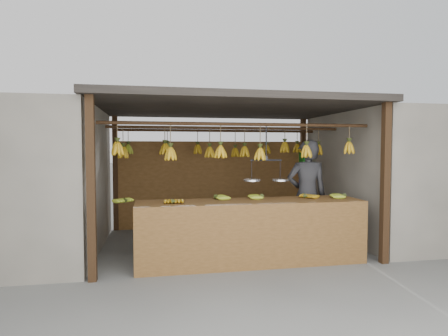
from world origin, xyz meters
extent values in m
plane|color=#5B5B57|center=(0.00, 0.00, 0.00)|extent=(80.00, 80.00, 0.00)
cube|color=black|center=(-2.00, -1.50, 1.15)|extent=(0.10, 0.10, 2.30)
cube|color=black|center=(2.00, -1.50, 1.15)|extent=(0.10, 0.10, 2.30)
cube|color=black|center=(-2.00, 1.50, 1.15)|extent=(0.10, 0.10, 2.30)
cube|color=black|center=(2.00, 1.50, 1.15)|extent=(0.10, 0.10, 2.30)
cube|color=black|center=(0.00, 0.00, 2.35)|extent=(4.30, 3.30, 0.10)
cylinder|color=black|center=(0.00, -1.00, 2.00)|extent=(4.00, 0.05, 0.05)
cylinder|color=black|center=(0.00, 0.00, 2.00)|extent=(4.00, 0.05, 0.05)
cylinder|color=black|center=(0.00, 1.00, 2.00)|extent=(4.00, 0.05, 0.05)
cube|color=brown|center=(0.00, 1.50, 0.90)|extent=(4.00, 0.06, 1.80)
cube|color=slate|center=(3.60, 0.00, 1.15)|extent=(3.00, 3.00, 2.30)
cube|color=brown|center=(0.12, -1.10, 0.86)|extent=(3.25, 0.72, 0.08)
cube|color=brown|center=(0.12, -1.46, 0.45)|extent=(3.25, 0.04, 0.90)
cube|color=black|center=(-1.40, -1.41, 0.41)|extent=(0.07, 0.07, 0.82)
cube|color=black|center=(1.65, -1.41, 0.41)|extent=(0.07, 0.07, 0.82)
cube|color=black|center=(-1.40, -0.79, 0.41)|extent=(0.07, 0.07, 0.82)
cube|color=black|center=(1.65, -0.79, 0.41)|extent=(0.07, 0.07, 0.82)
ellipsoid|color=#92A523|center=(-1.61, -1.03, 0.93)|extent=(0.29, 0.30, 0.06)
ellipsoid|color=#B08012|center=(-0.98, -1.26, 0.93)|extent=(0.19, 0.25, 0.06)
ellipsoid|color=#92A523|center=(-0.34, -0.91, 0.93)|extent=(0.26, 0.21, 0.06)
ellipsoid|color=#92A523|center=(0.34, -0.94, 0.93)|extent=(0.25, 0.20, 0.06)
ellipsoid|color=#B08012|center=(1.00, -1.05, 0.93)|extent=(0.30, 0.29, 0.06)
ellipsoid|color=#92A523|center=(1.58, -1.10, 0.93)|extent=(0.28, 0.23, 0.06)
ellipsoid|color=#B08012|center=(-1.73, -0.95, 1.65)|extent=(0.16, 0.16, 0.28)
ellipsoid|color=#B08012|center=(-1.01, -0.99, 1.57)|extent=(0.16, 0.16, 0.28)
ellipsoid|color=#B08012|center=(-0.29, -0.97, 1.60)|extent=(0.16, 0.16, 0.28)
ellipsoid|color=#B08012|center=(0.29, -1.01, 1.57)|extent=(0.16, 0.16, 0.28)
ellipsoid|color=#B08012|center=(1.00, -1.03, 1.60)|extent=(0.16, 0.16, 0.28)
ellipsoid|color=#B08012|center=(1.70, -1.01, 1.66)|extent=(0.16, 0.16, 0.28)
ellipsoid|color=#B08012|center=(-1.73, -0.03, 1.58)|extent=(0.16, 0.16, 0.28)
ellipsoid|color=#B08012|center=(-1.06, -0.05, 1.64)|extent=(0.16, 0.16, 0.28)
ellipsoid|color=#B08012|center=(-0.30, 0.04, 1.59)|extent=(0.16, 0.16, 0.28)
ellipsoid|color=#B08012|center=(0.30, -0.03, 1.60)|extent=(0.16, 0.16, 0.28)
ellipsoid|color=#B08012|center=(1.03, -0.01, 1.67)|extent=(0.16, 0.16, 0.28)
ellipsoid|color=#B08012|center=(1.66, -0.02, 1.63)|extent=(0.16, 0.16, 0.28)
ellipsoid|color=#92A523|center=(-1.71, 0.99, 1.64)|extent=(0.16, 0.16, 0.28)
ellipsoid|color=#B08012|center=(-0.98, 0.96, 1.65)|extent=(0.16, 0.16, 0.28)
ellipsoid|color=#B08012|center=(-0.39, 1.03, 1.64)|extent=(0.16, 0.16, 0.28)
ellipsoid|color=#B08012|center=(0.35, 0.96, 1.57)|extent=(0.16, 0.16, 0.28)
ellipsoid|color=#B08012|center=(1.00, 0.98, 1.64)|extent=(0.16, 0.16, 0.28)
ellipsoid|color=#B08012|center=(1.66, 0.99, 1.66)|extent=(0.16, 0.16, 0.28)
cylinder|color=black|center=(0.38, -1.00, 1.74)|extent=(0.02, 0.02, 0.52)
cylinder|color=black|center=(0.38, -1.00, 1.48)|extent=(0.46, 0.09, 0.02)
cylinder|color=silver|center=(0.17, -0.97, 1.18)|extent=(0.25, 0.25, 0.02)
cylinder|color=silver|center=(0.59, -1.03, 1.18)|extent=(0.25, 0.25, 0.02)
imported|color=#262628|center=(1.20, -0.60, 0.89)|extent=(0.70, 0.50, 1.79)
cube|color=#199926|center=(1.94, 1.35, 1.49)|extent=(0.08, 0.26, 0.34)
cube|color=red|center=(1.94, 1.35, 1.19)|extent=(0.08, 0.26, 0.34)
cube|color=#1426BF|center=(1.94, 1.35, 0.89)|extent=(0.08, 0.26, 0.34)
cube|color=yellow|center=(1.94, 1.35, 0.57)|extent=(0.08, 0.26, 0.34)
camera|label=1|loc=(-1.24, -6.29, 1.64)|focal=30.00mm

